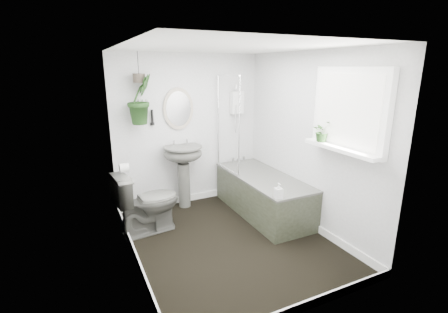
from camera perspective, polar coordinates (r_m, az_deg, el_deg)
name	(u,v)px	position (r m, az deg, el deg)	size (l,w,h in m)	color
floor	(229,240)	(4.21, 0.91, -14.55)	(2.30, 2.80, 0.02)	black
ceiling	(230,46)	(3.65, 1.08, 18.82)	(2.30, 2.80, 0.02)	white
wall_back	(189,131)	(5.04, -6.24, 4.54)	(2.30, 0.02, 2.30)	silver
wall_front	(310,192)	(2.64, 14.88, -6.03)	(2.30, 0.02, 2.30)	silver
wall_left	(127,164)	(3.43, -16.64, -1.22)	(0.02, 2.80, 2.30)	silver
wall_right	(309,142)	(4.40, 14.64, 2.53)	(0.02, 2.80, 2.30)	silver
skirting	(229,236)	(4.18, 0.92, -13.84)	(2.30, 2.80, 0.10)	white
bathtub	(263,194)	(4.83, 6.82, -6.62)	(0.72, 1.72, 0.58)	#50504A
bath_screen	(228,124)	(4.81, 0.72, 5.69)	(0.04, 0.72, 1.40)	silver
shower_box	(237,103)	(5.23, 2.29, 9.45)	(0.20, 0.10, 0.35)	white
oval_mirror	(178,109)	(4.89, -8.01, 8.31)	(0.46, 0.03, 0.62)	#AFA18B
wall_sconce	(152,117)	(4.79, -12.51, 6.74)	(0.04, 0.04, 0.22)	black
toilet_roll_holder	(124,168)	(4.17, -17.16, -1.92)	(0.11, 0.11, 0.11)	white
window_recess	(350,110)	(3.77, 21.21, 7.63)	(0.08, 1.00, 0.90)	white
window_sill	(341,149)	(3.79, 19.87, 1.32)	(0.18, 1.00, 0.04)	white
window_blinds	(346,110)	(3.73, 20.73, 7.62)	(0.01, 0.86, 0.76)	white
toilet	(147,202)	(4.34, -13.30, -7.77)	(0.46, 0.81, 0.83)	#50504A
pedestal_sink	(184,176)	(4.99, -7.06, -3.51)	(0.57, 0.49, 0.97)	#50504A
sill_plant	(322,131)	(3.96, 16.89, 4.30)	(0.22, 0.19, 0.25)	black
hanging_plant	(140,99)	(4.62, -14.48, 9.74)	(0.37, 0.30, 0.68)	black
soap_bottle	(279,191)	(3.93, 9.58, -5.97)	(0.09, 0.09, 0.19)	#363333
hanging_pot	(139,78)	(4.60, -14.72, 13.20)	(0.16, 0.16, 0.12)	#443B30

